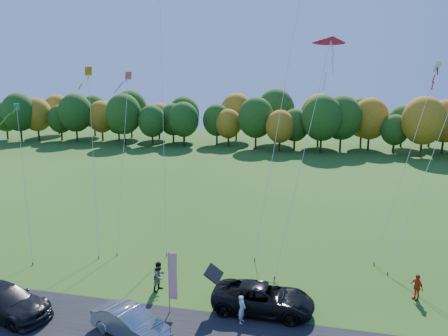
% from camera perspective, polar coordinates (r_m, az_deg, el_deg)
% --- Properties ---
extents(ground, '(160.00, 160.00, 0.00)m').
position_cam_1_polar(ground, '(27.59, -2.96, -17.04)').
color(ground, '#234F15').
extents(tree_line, '(116.00, 12.00, 10.00)m').
position_cam_1_polar(tree_line, '(79.53, 8.05, 2.40)').
color(tree_line, '#1E4711').
rests_on(tree_line, ground).
extents(black_suv, '(5.92, 2.81, 1.63)m').
position_cam_1_polar(black_suv, '(26.35, 5.14, -16.56)').
color(black_suv, black).
rests_on(black_suv, ground).
extents(silver_sedan, '(4.80, 3.12, 1.50)m').
position_cam_1_polar(silver_sedan, '(24.69, -12.14, -19.13)').
color(silver_sedan, '#9B9A9E').
rests_on(silver_sedan, ground).
extents(dark_truck_a, '(6.26, 3.53, 1.71)m').
position_cam_1_polar(dark_truck_a, '(28.73, -26.75, -15.25)').
color(dark_truck_a, black).
rests_on(dark_truck_a, ground).
extents(person_tailgate_a, '(0.47, 0.63, 1.59)m').
position_cam_1_polar(person_tailgate_a, '(25.24, 2.35, -17.96)').
color(person_tailgate_a, silver).
rests_on(person_tailgate_a, ground).
extents(person_tailgate_b, '(0.99, 1.11, 1.88)m').
position_cam_1_polar(person_tailgate_b, '(28.73, -8.45, -13.80)').
color(person_tailgate_b, gray).
rests_on(person_tailgate_b, ground).
extents(person_east, '(0.85, 1.02, 1.63)m').
position_cam_1_polar(person_east, '(29.82, 23.87, -14.02)').
color(person_east, red).
rests_on(person_east, ground).
extents(feather_flag, '(0.50, 0.10, 3.76)m').
position_cam_1_polar(feather_flag, '(25.59, -6.83, -13.79)').
color(feather_flag, '#999999').
rests_on(feather_flag, ground).
extents(kite_delta_blue, '(5.68, 11.66, 30.94)m').
position_cam_1_polar(kite_delta_blue, '(36.66, -8.21, 14.47)').
color(kite_delta_blue, '#4C3F33').
rests_on(kite_delta_blue, ground).
extents(kite_parafoil_orange, '(5.06, 13.38, 29.64)m').
position_cam_1_polar(kite_parafoil_orange, '(36.18, 8.58, 13.98)').
color(kite_parafoil_orange, '#4C3F33').
rests_on(kite_parafoil_orange, ground).
extents(kite_delta_red, '(4.29, 9.73, 17.49)m').
position_cam_1_polar(kite_delta_red, '(31.98, 10.64, 2.93)').
color(kite_delta_red, '#4C3F33').
rests_on(kite_delta_red, ground).
extents(kite_parafoil_rainbow, '(6.69, 6.80, 14.64)m').
position_cam_1_polar(kite_parafoil_rainbow, '(33.96, 25.19, 0.40)').
color(kite_parafoil_rainbow, '#4C3F33').
rests_on(kite_parafoil_rainbow, ground).
extents(kite_diamond_yellow, '(3.74, 6.24, 14.39)m').
position_cam_1_polar(kite_diamond_yellow, '(35.53, -16.71, 1.15)').
color(kite_diamond_yellow, '#4C3F33').
rests_on(kite_diamond_yellow, ground).
extents(kite_diamond_green, '(3.59, 4.38, 11.49)m').
position_cam_1_polar(kite_diamond_green, '(35.65, -24.64, -1.64)').
color(kite_diamond_green, '#4C3F33').
rests_on(kite_diamond_green, ground).
extents(kite_diamond_white, '(4.99, 7.02, 14.83)m').
position_cam_1_polar(kite_diamond_white, '(35.14, 22.79, 0.85)').
color(kite_diamond_white, '#4C3F33').
rests_on(kite_diamond_white, ground).
extents(kite_diamond_pink, '(2.76, 8.52, 14.01)m').
position_cam_1_polar(kite_diamond_pink, '(36.56, -13.04, 1.36)').
color(kite_diamond_pink, '#4C3F33').
rests_on(kite_diamond_pink, ground).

